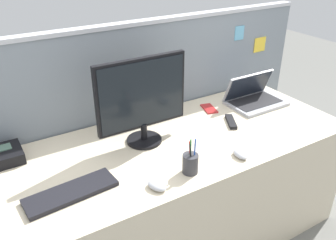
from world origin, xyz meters
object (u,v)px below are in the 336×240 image
laptop (253,97)px  cell_phone_red_case (209,109)px  keyboard_main (71,192)px  computer_mouse_right_hand (240,154)px  computer_mouse_left_hand (157,186)px  tv_remote (231,122)px  desk_phone (0,156)px  pen_cup (190,163)px  desktop_monitor (142,98)px

laptop → cell_phone_red_case: 0.33m
keyboard_main → computer_mouse_right_hand: computer_mouse_right_hand is taller
keyboard_main → computer_mouse_left_hand: (0.35, -0.17, 0.01)m
laptop → computer_mouse_right_hand: size_ratio=3.77×
tv_remote → desk_phone: bearing=-164.3°
desk_phone → tv_remote: 1.32m
pen_cup → laptop: bearing=28.1°
computer_mouse_left_hand → tv_remote: bearing=1.2°
cell_phone_red_case → pen_cup: bearing=-120.3°
computer_mouse_right_hand → computer_mouse_left_hand: 0.51m
keyboard_main → pen_cup: bearing=-18.4°
computer_mouse_right_hand → computer_mouse_left_hand: (-0.51, -0.00, 0.00)m
computer_mouse_left_hand → cell_phone_red_case: computer_mouse_left_hand is taller
pen_cup → tv_remote: bearing=29.9°
desktop_monitor → computer_mouse_right_hand: 0.60m
keyboard_main → tv_remote: (1.06, 0.15, -0.00)m
computer_mouse_right_hand → tv_remote: computer_mouse_right_hand is taller
keyboard_main → computer_mouse_left_hand: computer_mouse_left_hand is taller
cell_phone_red_case → tv_remote: (-0.00, -0.23, 0.01)m
desk_phone → computer_mouse_right_hand: size_ratio=2.02×
pen_cup → cell_phone_red_case: size_ratio=1.35×
keyboard_main → computer_mouse_right_hand: bearing=-15.1°
tv_remote → computer_mouse_right_hand: bearing=-94.1°
computer_mouse_left_hand → cell_phone_red_case: bearing=14.6°
desk_phone → pen_cup: size_ratio=1.07×
computer_mouse_right_hand → computer_mouse_left_hand: bearing=-174.4°
keyboard_main → cell_phone_red_case: bearing=15.2°
desktop_monitor → keyboard_main: desktop_monitor is taller
laptop → desk_phone: laptop is taller
desktop_monitor → keyboard_main: 0.61m
desktop_monitor → tv_remote: desktop_monitor is taller
laptop → computer_mouse_left_hand: bearing=-155.6°
computer_mouse_left_hand → keyboard_main: bearing=131.9°
computer_mouse_left_hand → cell_phone_red_case: (0.71, 0.54, -0.01)m
laptop → keyboard_main: laptop is taller
desktop_monitor → cell_phone_red_case: 0.63m
desk_phone → computer_mouse_right_hand: desk_phone is taller
computer_mouse_right_hand → desktop_monitor: bearing=136.6°
laptop → computer_mouse_left_hand: (-1.03, -0.47, -0.03)m
cell_phone_red_case → tv_remote: size_ratio=0.82×
computer_mouse_right_hand → tv_remote: 0.37m
computer_mouse_right_hand → tv_remote: size_ratio=0.59×
desk_phone → tv_remote: bearing=-12.8°
pen_cup → cell_phone_red_case: 0.72m
computer_mouse_right_hand → cell_phone_red_case: 0.58m
tv_remote → laptop: bearing=53.5°
desktop_monitor → desk_phone: bearing=164.8°
desktop_monitor → pen_cup: 0.44m
laptop → cell_phone_red_case: (-0.32, 0.08, -0.04)m
laptop → desk_phone: bearing=174.9°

